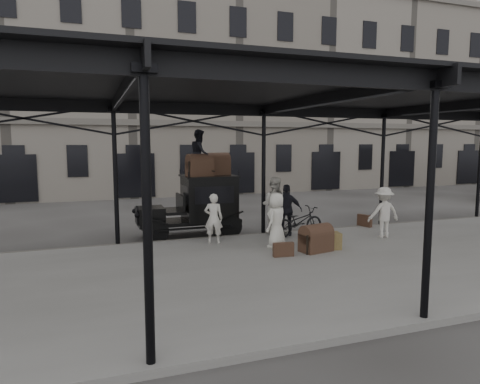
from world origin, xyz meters
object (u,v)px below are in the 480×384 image
object	(u,v)px
steamer_trunk_roof_near	(200,167)
porter_left	(214,218)
bicycle	(299,222)
porter_official	(287,210)
taxi	(200,203)
steamer_trunk_platform	(316,240)

from	to	relation	value
steamer_trunk_roof_near	porter_left	bearing A→B (deg)	-98.02
porter_left	bicycle	distance (m)	3.07
porter_official	bicycle	xyz separation A→B (m)	(0.37, -0.22, -0.38)
steamer_trunk_roof_near	porter_official	bearing A→B (deg)	-36.07
taxi	steamer_trunk_roof_near	distance (m)	1.33
steamer_trunk_roof_near	steamer_trunk_platform	bearing A→B (deg)	-63.59
porter_official	steamer_trunk_platform	size ratio (longest dim) A/B	1.91
taxi	bicycle	distance (m)	3.57
steamer_trunk_roof_near	taxi	bearing A→B (deg)	62.64
taxi	porter_left	size ratio (longest dim) A/B	2.28
porter_official	bicycle	bearing A→B (deg)	175.36
bicycle	steamer_trunk_platform	size ratio (longest dim) A/B	2.06
porter_official	steamer_trunk_roof_near	distance (m)	3.39
steamer_trunk_platform	steamer_trunk_roof_near	bearing A→B (deg)	113.21
taxi	steamer_trunk_platform	xyz separation A→B (m)	(2.53, -3.88, -0.71)
bicycle	steamer_trunk_platform	bearing A→B (deg)	157.11
porter_left	bicycle	world-z (taller)	porter_left
bicycle	steamer_trunk_roof_near	world-z (taller)	steamer_trunk_roof_near
taxi	porter_official	world-z (taller)	taxi
porter_left	porter_official	distance (m)	2.70
porter_official	steamer_trunk_roof_near	size ratio (longest dim) A/B	2.00
porter_left	bicycle	size ratio (longest dim) A/B	0.84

